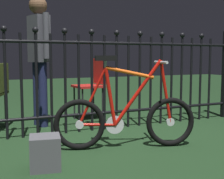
{
  "coord_description": "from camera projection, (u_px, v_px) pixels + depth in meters",
  "views": [
    {
      "loc": [
        -1.37,
        -2.82,
        0.9
      ],
      "look_at": [
        -0.01,
        0.2,
        0.55
      ],
      "focal_mm": 49.4,
      "sensor_mm": 36.0,
      "label": 1
    }
  ],
  "objects": [
    {
      "name": "ground_plane",
      "position": [
        121.0,
        144.0,
        3.21
      ],
      "size": [
        20.0,
        20.0,
        0.0
      ],
      "primitive_type": "plane",
      "color": "#1A321A"
    },
    {
      "name": "iron_fence",
      "position": [
        90.0,
        78.0,
        3.71
      ],
      "size": [
        4.17,
        0.07,
        1.28
      ],
      "color": "black",
      "rests_on": "ground"
    },
    {
      "name": "bicycle",
      "position": [
        126.0,
        117.0,
        3.03
      ],
      "size": [
        1.37,
        0.52,
        0.91
      ],
      "color": "black",
      "rests_on": "ground"
    },
    {
      "name": "chair_red",
      "position": [
        93.0,
        82.0,
        4.41
      ],
      "size": [
        0.42,
        0.41,
        0.88
      ],
      "color": "black",
      "rests_on": "ground"
    },
    {
      "name": "person_visitor",
      "position": [
        39.0,
        49.0,
        3.96
      ],
      "size": [
        0.26,
        0.46,
        1.66
      ],
      "color": "#191E3F",
      "rests_on": "ground"
    },
    {
      "name": "display_crate",
      "position": [
        45.0,
        152.0,
        2.48
      ],
      "size": [
        0.28,
        0.28,
        0.27
      ],
      "primitive_type": "cube",
      "rotation": [
        0.0,
        0.0,
        -0.19
      ],
      "color": "#4C4C51",
      "rests_on": "ground"
    }
  ]
}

